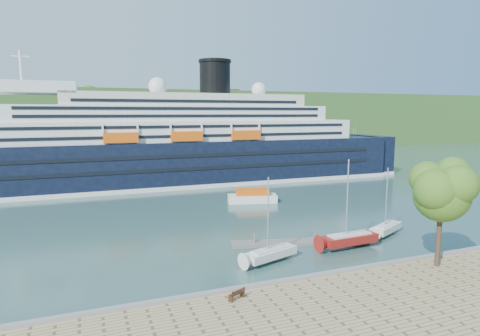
% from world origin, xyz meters
% --- Properties ---
extents(ground, '(400.00, 400.00, 0.00)m').
position_xyz_m(ground, '(0.00, 0.00, 0.00)').
color(ground, '#284845').
rests_on(ground, ground).
extents(far_hillside, '(400.00, 50.00, 24.00)m').
position_xyz_m(far_hillside, '(0.00, 145.00, 12.00)').
color(far_hillside, '#335C25').
rests_on(far_hillside, ground).
extents(quay_coping, '(220.00, 0.50, 0.30)m').
position_xyz_m(quay_coping, '(0.00, -0.20, 1.15)').
color(quay_coping, slate).
rests_on(quay_coping, promenade).
extents(cruise_ship, '(119.65, 17.85, 26.85)m').
position_xyz_m(cruise_ship, '(-7.30, 56.71, 13.43)').
color(cruise_ship, black).
rests_on(cruise_ship, ground).
extents(park_bench, '(1.56, 1.10, 0.93)m').
position_xyz_m(park_bench, '(-11.61, -1.62, 1.46)').
color(park_bench, '#4C2815').
rests_on(park_bench, promenade).
extents(promenade_tree, '(6.73, 6.73, 11.14)m').
position_xyz_m(promenade_tree, '(8.41, -2.06, 6.57)').
color(promenade_tree, '#2F5716').
rests_on(promenade_tree, promenade).
extents(floating_pontoon, '(16.33, 5.89, 0.36)m').
position_xyz_m(floating_pontoon, '(1.14, 10.92, 0.18)').
color(floating_pontoon, gray).
rests_on(floating_pontoon, ground).
extents(sailboat_white_near, '(6.83, 3.72, 8.50)m').
position_xyz_m(sailboat_white_near, '(-4.58, 6.91, 4.25)').
color(sailboat_white_near, silver).
rests_on(sailboat_white_near, ground).
extents(sailboat_red, '(7.63, 2.46, 9.73)m').
position_xyz_m(sailboat_red, '(5.68, 7.64, 4.87)').
color(sailboat_red, maroon).
rests_on(sailboat_red, ground).
extents(sailboat_white_far, '(6.48, 4.36, 8.19)m').
position_xyz_m(sailboat_white_far, '(13.09, 10.10, 4.10)').
color(sailboat_white_far, silver).
rests_on(sailboat_white_far, ground).
extents(tender_launch, '(8.89, 5.00, 2.33)m').
position_xyz_m(tender_launch, '(4.39, 33.18, 1.16)').
color(tender_launch, '#E5550D').
rests_on(tender_launch, ground).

